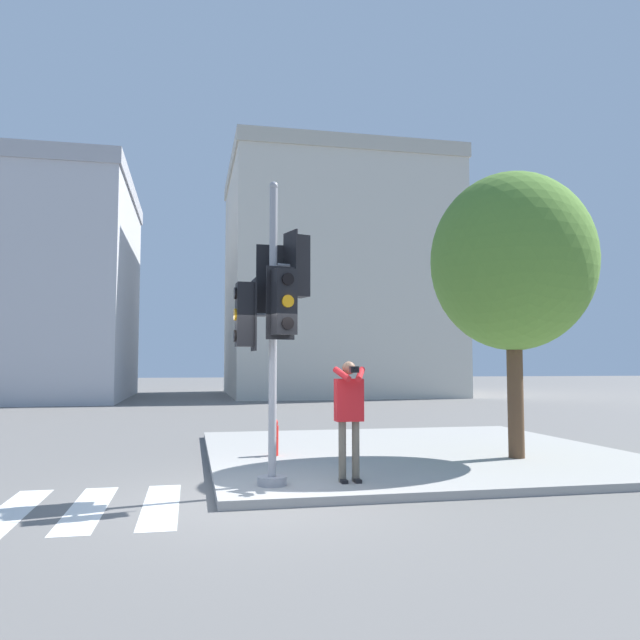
{
  "coord_description": "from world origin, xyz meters",
  "views": [
    {
      "loc": [
        -0.85,
        -8.41,
        1.81
      ],
      "look_at": [
        0.95,
        0.27,
        2.44
      ],
      "focal_mm": 35.0,
      "sensor_mm": 36.0,
      "label": 1
    }
  ],
  "objects": [
    {
      "name": "ground_plane",
      "position": [
        0.0,
        0.0,
        0.0
      ],
      "size": [
        160.0,
        160.0,
        0.0
      ],
      "primitive_type": "plane",
      "color": "slate"
    },
    {
      "name": "sidewalk_corner",
      "position": [
        3.5,
        3.5,
        0.06
      ],
      "size": [
        8.0,
        8.0,
        0.13
      ],
      "color": "#9E9B96",
      "rests_on": "ground_plane"
    },
    {
      "name": "traffic_signal_pole",
      "position": [
        0.3,
        0.42,
        2.66
      ],
      "size": [
        1.11,
        1.12,
        4.33
      ],
      "color": "#939399",
      "rests_on": "sidewalk_corner"
    },
    {
      "name": "person_photographer",
      "position": [
        1.41,
        0.42,
        1.17
      ],
      "size": [
        0.5,
        0.53,
        1.73
      ],
      "color": "black",
      "rests_on": "sidewalk_corner"
    },
    {
      "name": "street_tree",
      "position": [
        4.95,
        2.04,
        3.7
      ],
      "size": [
        3.0,
        3.0,
        5.24
      ],
      "color": "brown",
      "rests_on": "sidewalk_corner"
    },
    {
      "name": "fire_hydrant",
      "position": [
        0.68,
        3.21,
        0.46
      ],
      "size": [
        0.17,
        0.23,
        0.68
      ],
      "color": "red",
      "rests_on": "sidewalk_corner"
    },
    {
      "name": "building_right",
      "position": [
        7.65,
        28.59,
        6.99
      ],
      "size": [
        12.75,
        12.13,
        13.96
      ],
      "color": "beige",
      "rests_on": "ground_plane"
    }
  ]
}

